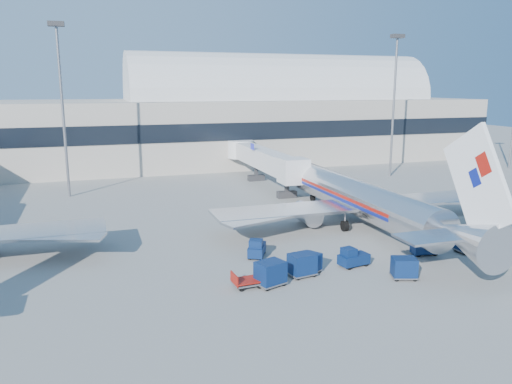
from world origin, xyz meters
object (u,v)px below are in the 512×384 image
object	(u,v)px
barrier_near	(441,222)
barrier_far	(490,217)
mast_east	(395,85)
barrier_mid	(466,219)
mast_west	(61,85)
tug_lead	(353,258)
cart_open_red	(248,282)
airliner_main	(363,200)
cart_train_b	(302,264)
cart_solo_near	(404,268)
cart_train_c	(270,273)
jetbridge_near	(261,158)
tug_right	(423,248)
cart_train_a	(310,263)
tug_left	(257,248)
cart_solo_far	(468,242)

from	to	relation	value
barrier_near	barrier_far	size ratio (longest dim) A/B	1.00
mast_east	barrier_mid	distance (m)	32.64
mast_west	barrier_far	size ratio (longest dim) A/B	7.53
tug_lead	cart_open_red	xyz separation A→B (m)	(-9.52, -1.45, -0.32)
airliner_main	barrier_mid	world-z (taller)	airliner_main
cart_train_b	barrier_near	bearing A→B (deg)	13.94
barrier_near	cart_solo_near	size ratio (longest dim) A/B	1.33
cart_train_c	airliner_main	bearing A→B (deg)	20.44
barrier_near	mast_west	bearing A→B (deg)	143.62
tug_lead	barrier_near	bearing A→B (deg)	17.88
jetbridge_near	cart_solo_near	distance (m)	40.46
barrier_far	cart_open_red	world-z (taller)	barrier_far
mast_east	tug_lead	bearing A→B (deg)	-126.89
airliner_main	tug_right	xyz separation A→B (m)	(0.46, -9.73, -2.26)
cart_train_a	cart_train_b	xyz separation A→B (m)	(-0.85, -0.40, 0.12)
mast_west	tug_right	bearing A→B (deg)	-49.15
mast_east	tug_left	size ratio (longest dim) A/B	7.85
cart_train_b	cart_solo_far	xyz separation A→B (m)	(16.43, 0.63, 0.02)
tug_lead	cart_train_b	size ratio (longest dim) A/B	1.19
barrier_near	cart_solo_near	xyz separation A→B (m)	(-12.47, -11.48, 0.44)
airliner_main	tug_lead	bearing A→B (deg)	-123.68
tug_left	cart_solo_near	distance (m)	12.46
mast_west	barrier_near	xyz separation A→B (m)	(38.00, -28.00, -14.34)
mast_west	tug_right	xyz separation A→B (m)	(30.46, -35.23, -14.13)
barrier_mid	cart_solo_near	size ratio (longest dim) A/B	1.33
cart_train_c	cart_open_red	xyz separation A→B (m)	(-1.66, 0.28, -0.58)
jetbridge_near	tug_right	bearing A→B (deg)	-85.46
jetbridge_near	barrier_mid	world-z (taller)	jetbridge_near
cart_train_c	barrier_mid	bearing A→B (deg)	1.31
cart_solo_far	cart_open_red	bearing A→B (deg)	179.85
jetbridge_near	barrier_far	world-z (taller)	jetbridge_near
mast_west	cart_train_a	size ratio (longest dim) A/B	10.12
jetbridge_near	mast_west	world-z (taller)	mast_west
tug_lead	tug_right	world-z (taller)	tug_lead
barrier_near	barrier_mid	bearing A→B (deg)	0.00
cart_train_b	mast_east	bearing A→B (deg)	39.62
tug_right	jetbridge_near	bearing A→B (deg)	103.25
barrier_near	tug_right	xyz separation A→B (m)	(-7.54, -7.23, 0.21)
mast_east	tug_left	xyz separation A→B (m)	(-33.68, -31.09, -14.03)
cart_solo_far	cart_train_c	bearing A→B (deg)	-179.00
barrier_near	cart_train_c	distance (m)	24.68
barrier_mid	barrier_far	world-z (taller)	same
barrier_near	cart_train_c	size ratio (longest dim) A/B	1.18
mast_east	cart_solo_far	xyz separation A→B (m)	(-15.30, -35.88, -13.82)
airliner_main	barrier_near	size ratio (longest dim) A/B	12.42
mast_west	cart_solo_far	distance (m)	51.79
airliner_main	mast_east	bearing A→B (deg)	51.89
barrier_near	cart_solo_near	world-z (taller)	cart_solo_near
cart_solo_near	tug_lead	bearing A→B (deg)	141.66
mast_east	cart_train_c	distance (m)	52.99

